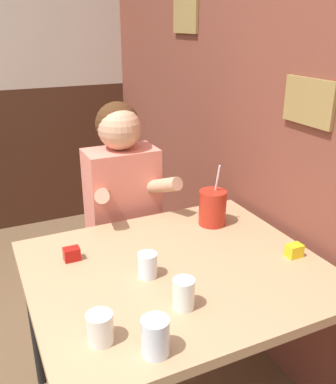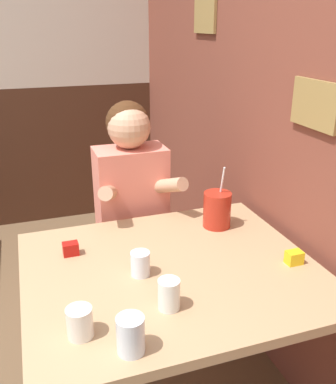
% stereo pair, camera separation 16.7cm
% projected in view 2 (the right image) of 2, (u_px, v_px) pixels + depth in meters
% --- Properties ---
extents(brick_wall_right, '(0.08, 4.47, 2.70)m').
position_uv_depth(brick_wall_right, '(218.00, 64.00, 2.35)').
color(brick_wall_right, brown).
rests_on(brick_wall_right, ground_plane).
extents(main_table, '(1.06, 0.92, 0.73)m').
position_uv_depth(main_table, '(171.00, 281.00, 1.60)').
color(main_table, tan).
rests_on(main_table, ground_plane).
extents(person_seated, '(0.42, 0.40, 1.23)m').
position_uv_depth(person_seated, '(132.00, 218.00, 2.15)').
color(person_seated, '#EA7F6B').
rests_on(person_seated, ground_plane).
extents(cocktail_pitcher, '(0.12, 0.12, 0.28)m').
position_uv_depth(cocktail_pitcher, '(217.00, 210.00, 1.86)').
color(cocktail_pitcher, '#B22819').
rests_on(cocktail_pitcher, main_table).
extents(glass_near_pitcher, '(0.07, 0.07, 0.09)m').
position_uv_depth(glass_near_pitcher, '(140.00, 264.00, 1.51)').
color(glass_near_pitcher, silver).
rests_on(glass_near_pitcher, main_table).
extents(glass_center, '(0.07, 0.07, 0.10)m').
position_uv_depth(glass_center, '(169.00, 294.00, 1.33)').
color(glass_center, silver).
rests_on(glass_center, main_table).
extents(glass_far_side, '(0.08, 0.08, 0.09)m').
position_uv_depth(glass_far_side, '(80.00, 322.00, 1.22)').
color(glass_far_side, silver).
rests_on(glass_far_side, main_table).
extents(glass_by_brick, '(0.08, 0.08, 0.11)m').
position_uv_depth(glass_by_brick, '(131.00, 335.00, 1.15)').
color(glass_by_brick, silver).
rests_on(glass_by_brick, main_table).
extents(condiment_ketchup, '(0.06, 0.04, 0.05)m').
position_uv_depth(condiment_ketchup, '(71.00, 249.00, 1.65)').
color(condiment_ketchup, '#B7140F').
rests_on(condiment_ketchup, main_table).
extents(condiment_mustard, '(0.06, 0.04, 0.05)m').
position_uv_depth(condiment_mustard, '(294.00, 257.00, 1.59)').
color(condiment_mustard, yellow).
rests_on(condiment_mustard, main_table).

